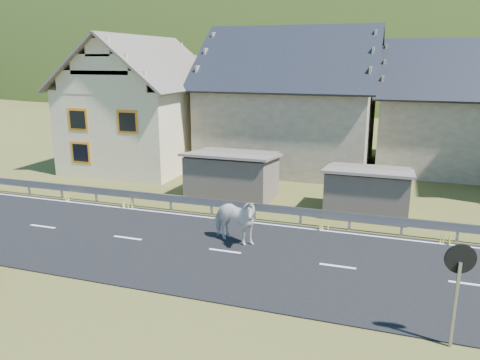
% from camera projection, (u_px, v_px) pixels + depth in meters
% --- Properties ---
extents(ground, '(160.00, 160.00, 0.00)m').
position_uv_depth(ground, '(225.00, 252.00, 16.79)').
color(ground, '#46481A').
rests_on(ground, ground).
extents(road, '(60.00, 7.00, 0.04)m').
position_uv_depth(road, '(225.00, 252.00, 16.78)').
color(road, black).
rests_on(road, ground).
extents(lane_markings, '(60.00, 6.60, 0.01)m').
position_uv_depth(lane_markings, '(225.00, 251.00, 16.77)').
color(lane_markings, silver).
rests_on(lane_markings, road).
extents(guardrail, '(28.10, 0.09, 0.75)m').
position_uv_depth(guardrail, '(255.00, 207.00, 20.02)').
color(guardrail, '#93969B').
rests_on(guardrail, ground).
extents(shed_left, '(4.30, 3.30, 2.40)m').
position_uv_depth(shed_left, '(232.00, 176.00, 23.09)').
color(shed_left, '#6D5E52').
rests_on(shed_left, ground).
extents(shed_right, '(3.80, 2.90, 2.20)m').
position_uv_depth(shed_right, '(367.00, 193.00, 20.66)').
color(shed_right, '#6D5E52').
rests_on(shed_right, ground).
extents(house_cream, '(7.80, 9.80, 8.30)m').
position_uv_depth(house_cream, '(143.00, 97.00, 29.77)').
color(house_cream, beige).
rests_on(house_cream, ground).
extents(house_stone_a, '(10.80, 9.80, 8.90)m').
position_uv_depth(house_stone_a, '(291.00, 93.00, 29.69)').
color(house_stone_a, tan).
rests_on(house_stone_a, ground).
extents(house_stone_b, '(9.80, 8.80, 8.10)m').
position_uv_depth(house_stone_b, '(459.00, 101.00, 28.56)').
color(house_stone_b, tan).
rests_on(house_stone_b, ground).
extents(mountain, '(440.00, 280.00, 260.00)m').
position_uv_depth(mountain, '(394.00, 128.00, 185.47)').
color(mountain, '#243E10').
rests_on(mountain, ground).
extents(conifer_patch, '(76.00, 50.00, 28.00)m').
position_uv_depth(conifer_patch, '(178.00, 61.00, 133.12)').
color(conifer_patch, black).
rests_on(conifer_patch, ground).
extents(horse, '(1.58, 2.33, 1.80)m').
position_uv_depth(horse, '(234.00, 220.00, 17.33)').
color(horse, silver).
rests_on(horse, road).
extents(traffic_mirror, '(0.72, 0.26, 2.62)m').
position_uv_depth(traffic_mirror, '(459.00, 272.00, 10.88)').
color(traffic_mirror, '#93969B').
rests_on(traffic_mirror, ground).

